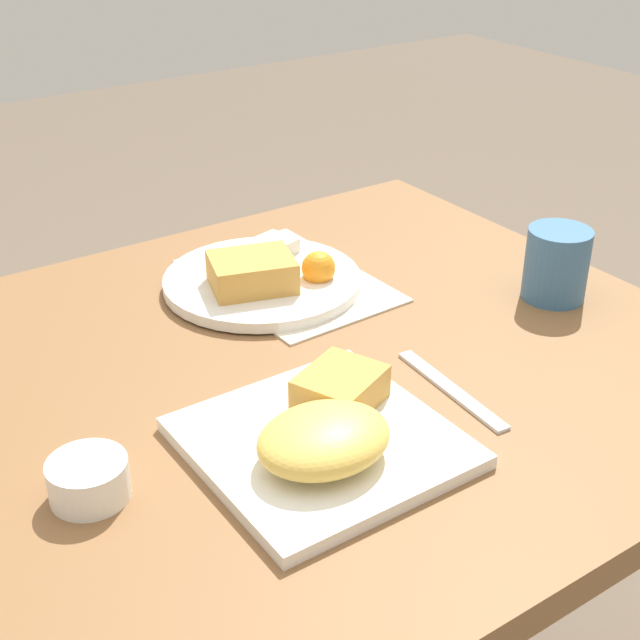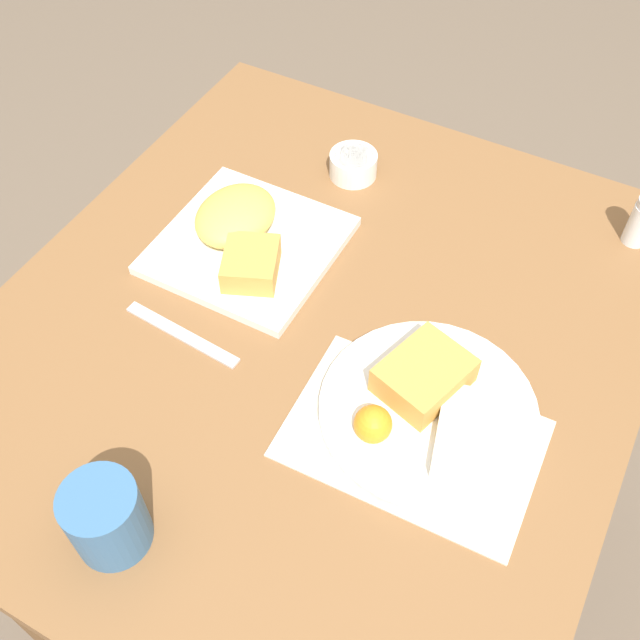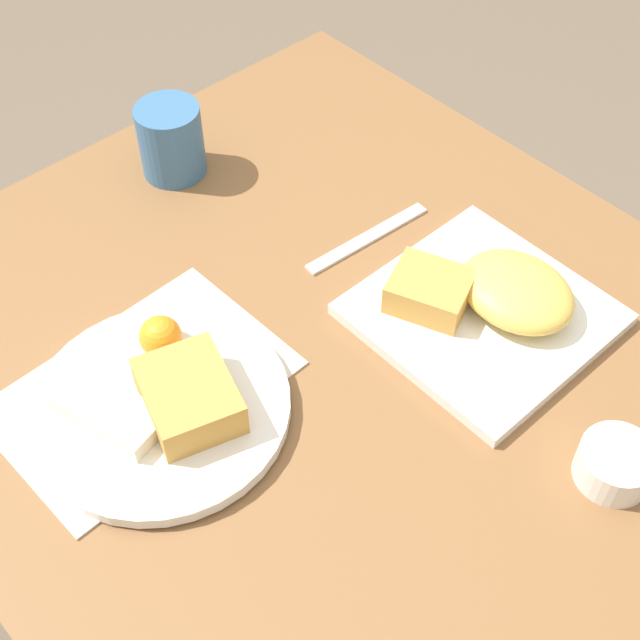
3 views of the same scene
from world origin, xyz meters
name	(u,v)px [view 2 (image 2 of 3)]	position (x,y,z in m)	size (l,w,h in m)	color
ground_plane	(317,541)	(0.00, 0.00, 0.00)	(8.00, 8.00, 0.00)	brown
dining_table	(316,366)	(0.00, 0.00, 0.62)	(0.92, 0.81, 0.71)	brown
menu_card	(412,439)	(0.09, 0.18, 0.71)	(0.20, 0.29, 0.00)	beige
plate_square_near	(244,236)	(-0.08, -0.15, 0.73)	(0.23, 0.23, 0.06)	white
plate_oval_far	(426,405)	(0.05, 0.18, 0.73)	(0.26, 0.26, 0.05)	white
sauce_ramekin	(353,164)	(-0.28, -0.09, 0.73)	(0.07, 0.07, 0.04)	white
butter_knife	(182,334)	(0.09, -0.14, 0.71)	(0.03, 0.17, 0.00)	silver
coffee_mug	(106,518)	(0.35, -0.05, 0.76)	(0.08, 0.08, 0.09)	#386693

